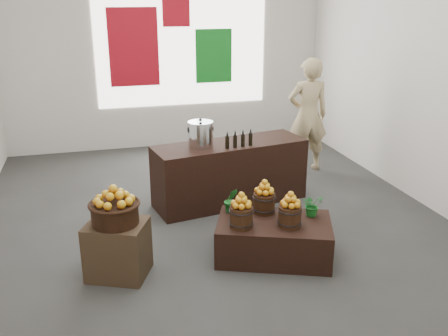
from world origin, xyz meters
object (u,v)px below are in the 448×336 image
object	(u,v)px
stock_pot_left	(201,135)
wicker_basket	(115,214)
display_table	(274,239)
counter	(230,173)
shopper	(308,115)
crate	(118,249)

from	to	relation	value
stock_pot_left	wicker_basket	bearing A→B (deg)	-129.27
wicker_basket	display_table	size ratio (longest dim) A/B	0.38
display_table	stock_pot_left	size ratio (longest dim) A/B	3.80
wicker_basket	counter	distance (m)	2.32
wicker_basket	stock_pot_left	size ratio (longest dim) A/B	1.45
display_table	shopper	bearing A→B (deg)	81.02
wicker_basket	stock_pot_left	world-z (taller)	stock_pot_left
wicker_basket	shopper	distance (m)	4.19
crate	counter	size ratio (longest dim) A/B	0.28
wicker_basket	counter	xyz separation A→B (m)	(1.67, 1.59, -0.27)
stock_pot_left	counter	bearing A→B (deg)	10.05
display_table	counter	world-z (taller)	counter
wicker_basket	display_table	distance (m)	1.79
crate	display_table	xyz separation A→B (m)	(1.72, -0.06, -0.08)
crate	stock_pot_left	world-z (taller)	stock_pot_left
counter	display_table	bearing A→B (deg)	-98.38
stock_pot_left	display_table	bearing A→B (deg)	-73.07
shopper	display_table	bearing A→B (deg)	64.24
stock_pot_left	shopper	distance (m)	2.31
wicker_basket	shopper	xyz separation A→B (m)	(3.28, 2.59, 0.23)
stock_pot_left	shopper	size ratio (longest dim) A/B	0.18
wicker_basket	stock_pot_left	bearing A→B (deg)	50.73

